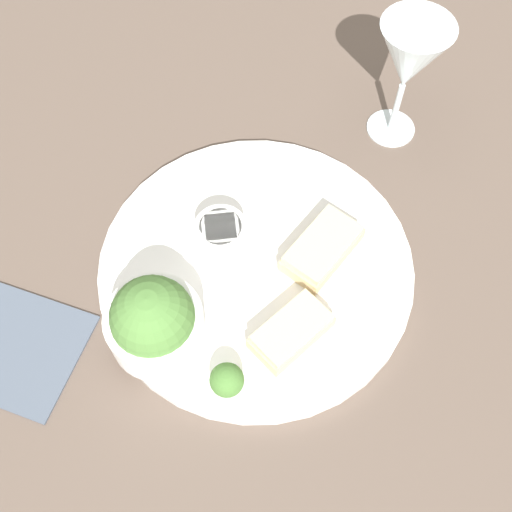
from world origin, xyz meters
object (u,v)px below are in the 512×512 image
Objects in this scene: napkin at (20,349)px; cheese_toast_far at (291,331)px; wine_glass at (410,60)px; sauce_ramekin at (221,234)px; salad_bowl at (154,322)px; cheese_toast_near at (322,248)px.

cheese_toast_far is at bearing -72.16° from napkin.
wine_glass is at bearing -9.46° from cheese_toast_far.
sauce_ramekin is at bearing 49.55° from cheese_toast_far.
wine_glass is (0.32, -0.05, 0.09)m from cheese_toast_far.
cheese_toast_near is at bearing -44.84° from salad_bowl.
cheese_toast_near reaches higher than napkin.
cheese_toast_near is 0.79× the size of napkin.
wine_glass reaches higher than sauce_ramekin.
sauce_ramekin is 0.35× the size of wine_glass.
sauce_ramekin is at bearing -13.55° from salad_bowl.
cheese_toast_far is at bearing 175.29° from cheese_toast_near.
napkin is (-0.41, 0.33, -0.12)m from wine_glass.
wine_glass reaches higher than cheese_toast_near.
salad_bowl is at bearing 152.28° from wine_glass.
cheese_toast_near is 1.10× the size of cheese_toast_far.
napkin is (-0.05, 0.14, -0.05)m from salad_bowl.
sauce_ramekin is 0.11m from cheese_toast_near.
wine_glass is (0.21, -0.04, 0.09)m from cheese_toast_near.
cheese_toast_far is 0.34m from wine_glass.
sauce_ramekin is at bearing -44.04° from napkin.
sauce_ramekin is 0.29m from wine_glass.
salad_bowl reaches higher than napkin.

